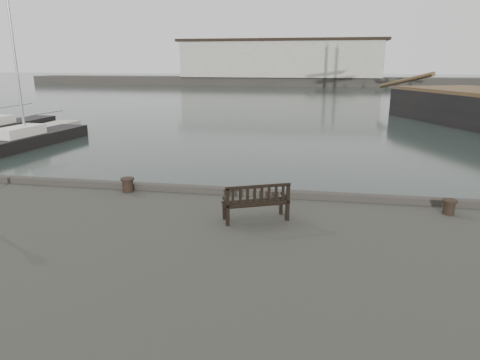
# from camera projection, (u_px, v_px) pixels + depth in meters

# --- Properties ---
(ground) EXTENTS (400.00, 400.00, 0.00)m
(ground) POSITION_uv_depth(u_px,v_px,m) (269.00, 243.00, 13.16)
(ground) COLOR black
(ground) RESTS_ON ground
(breakwater) EXTENTS (140.00, 9.50, 12.20)m
(breakwater) POSITION_uv_depth(u_px,v_px,m) (294.00, 67.00, 100.07)
(breakwater) COLOR #383530
(breakwater) RESTS_ON ground
(bench) EXTENTS (1.71, 1.17, 0.93)m
(bench) POSITION_uv_depth(u_px,v_px,m) (256.00, 209.00, 10.60)
(bench) COLOR black
(bench) RESTS_ON quay
(bollard_left) EXTENTS (0.46, 0.46, 0.43)m
(bollard_left) POSITION_uv_depth(u_px,v_px,m) (128.00, 185.00, 12.95)
(bollard_left) COLOR black
(bollard_left) RESTS_ON quay
(bollard_right) EXTENTS (0.48, 0.48, 0.39)m
(bollard_right) POSITION_uv_depth(u_px,v_px,m) (449.00, 207.00, 11.05)
(bollard_right) COLOR black
(bollard_right) RESTS_ON quay
(yacht_b) EXTENTS (2.45, 10.70, 14.02)m
(yacht_b) POSITION_uv_depth(u_px,v_px,m) (2.00, 131.00, 33.14)
(yacht_b) COLOR black
(yacht_b) RESTS_ON ground
(yacht_c) EXTENTS (3.08, 9.40, 12.48)m
(yacht_c) POSITION_uv_depth(u_px,v_px,m) (32.00, 142.00, 28.38)
(yacht_c) COLOR black
(yacht_c) RESTS_ON ground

